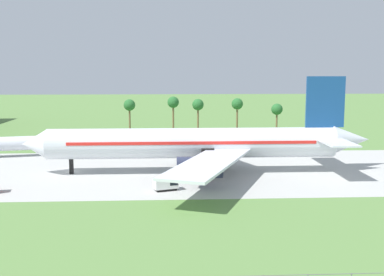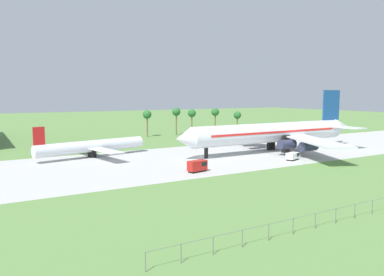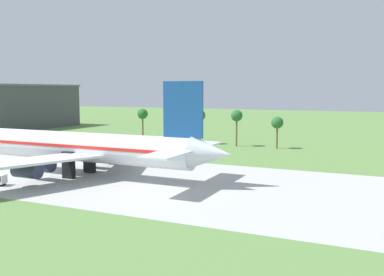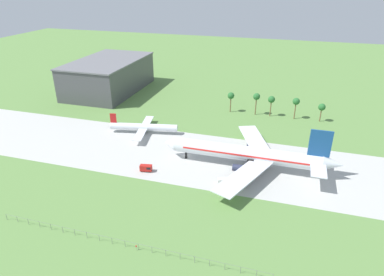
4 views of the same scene
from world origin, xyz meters
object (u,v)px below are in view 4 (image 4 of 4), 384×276
jet_airliner (249,154)px  fuel_truck (224,181)px  no_stopping_sign (136,247)px  terminal_building (109,76)px  baggage_tug (146,168)px  regional_aircraft (143,127)px

jet_airliner → fuel_truck: (-6.75, -14.01, -4.74)m
no_stopping_sign → terminal_building: bearing=121.7°
jet_airliner → no_stopping_sign: (-22.56, -53.37, -4.80)m
baggage_tug → no_stopping_sign: size_ratio=2.86×
fuel_truck → no_stopping_sign: size_ratio=2.66×
jet_airliner → no_stopping_sign: size_ratio=40.74×
regional_aircraft → no_stopping_sign: regional_aircraft is taller
baggage_tug → no_stopping_sign: baggage_tug is taller
fuel_truck → regional_aircraft: bearing=145.1°
fuel_truck → no_stopping_sign: 42.41m
jet_airliner → no_stopping_sign: 58.14m
regional_aircraft → terminal_building: terminal_building is taller
jet_airliner → regional_aircraft: jet_airliner is taller
no_stopping_sign → terminal_building: size_ratio=0.03×
jet_airliner → regional_aircraft: bearing=161.3°
regional_aircraft → baggage_tug: (15.39, -31.97, -1.68)m
no_stopping_sign → terminal_building: (-77.24, 124.97, 8.94)m
jet_airliner → regional_aircraft: size_ratio=2.14×
regional_aircraft → fuel_truck: 55.34m
terminal_building → regional_aircraft: bearing=-48.5°
jet_airliner → fuel_truck: size_ratio=15.32×
jet_airliner → terminal_building: size_ratio=1.12×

